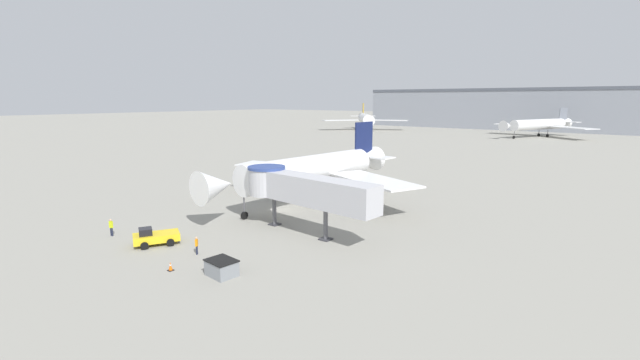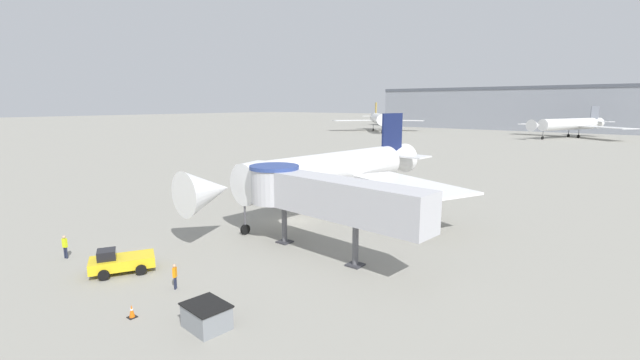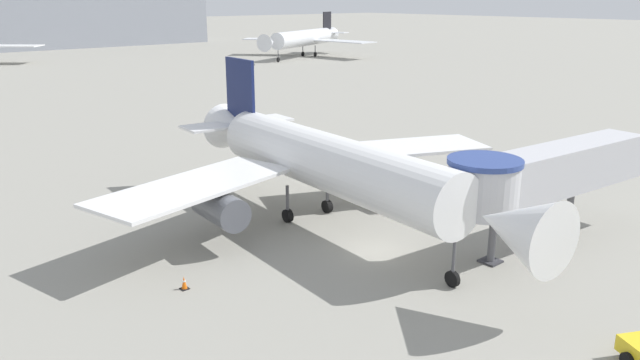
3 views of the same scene
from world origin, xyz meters
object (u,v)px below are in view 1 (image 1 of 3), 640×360
main_airplane (313,170)px  service_container_gray (222,268)px  traffic_cone_apron_front (170,266)px  ground_crew_wing_walker (111,226)px  pushback_tug_yellow (155,237)px  traffic_cone_port_wing (239,191)px  ground_crew_marshaller (197,244)px  background_jet_gray_tail (540,124)px  background_jet_gold_tail (365,119)px  jet_bridge (299,188)px

main_airplane → service_container_gray: bearing=-62.9°
traffic_cone_apron_front → ground_crew_wing_walker: 12.61m
pushback_tug_yellow → main_airplane: bearing=114.7°
service_container_gray → traffic_cone_port_wing: size_ratio=3.52×
main_airplane → ground_crew_marshaller: size_ratio=19.46×
main_airplane → traffic_cone_port_wing: bearing=-164.0°
traffic_cone_apron_front → background_jet_gray_tail: background_jet_gray_tail is taller
traffic_cone_port_wing → ground_crew_marshaller: size_ratio=0.44×
pushback_tug_yellow → background_jet_gray_tail: 151.28m
pushback_tug_yellow → background_jet_gold_tail: 155.33m
main_airplane → jet_bridge: main_airplane is taller
background_jet_gold_tail → background_jet_gray_tail: bearing=-28.7°
traffic_cone_apron_front → traffic_cone_port_wing: bearing=127.2°
background_jet_gray_tail → traffic_cone_port_wing: bearing=-73.7°
main_airplane → background_jet_gold_tail: background_jet_gold_tail is taller
service_container_gray → traffic_cone_apron_front: size_ratio=3.44×
ground_crew_marshaller → background_jet_gold_tail: bearing=170.3°
jet_bridge → background_jet_gold_tail: bearing=124.0°
jet_bridge → traffic_cone_apron_front: bearing=-91.4°
ground_crew_wing_walker → background_jet_gray_tail: (9.95, 152.43, 3.58)m
traffic_cone_apron_front → ground_crew_marshaller: size_ratio=0.45×
pushback_tug_yellow → background_jet_gray_tail: (4.14, 151.17, 3.84)m
background_jet_gray_tail → service_container_gray: bearing=-64.7°
traffic_cone_port_wing → background_jet_gold_tail: (-53.20, 121.37, 4.81)m
pushback_tug_yellow → traffic_cone_port_wing: 22.80m
jet_bridge → traffic_cone_apron_front: size_ratio=22.57×
ground_crew_wing_walker → background_jet_gray_tail: background_jet_gray_tail is taller
service_container_gray → traffic_cone_port_wing: 30.07m
traffic_cone_port_wing → ground_crew_marshaller: (16.04, -19.39, 0.59)m
background_jet_gold_tail → background_jet_gray_tail: background_jet_gold_tail is taller
service_container_gray → background_jet_gray_tail: (-6.61, 152.12, 3.95)m
main_airplane → background_jet_gray_tail: 128.74m
main_airplane → pushback_tug_yellow: main_airplane is taller
background_jet_gray_tail → traffic_cone_apron_front: bearing=-66.3°
pushback_tug_yellow → ground_crew_marshaller: 5.39m
main_airplane → traffic_cone_apron_front: bearing=-72.9°
traffic_cone_port_wing → traffic_cone_apron_front: bearing=-52.8°
pushback_tug_yellow → traffic_cone_port_wing: bearing=145.7°
main_airplane → background_jet_gray_tail: background_jet_gray_tail is taller
background_jet_gray_tail → ground_crew_marshaller: bearing=-66.7°
pushback_tug_yellow → service_container_gray: size_ratio=1.83×
traffic_cone_port_wing → ground_crew_wing_walker: size_ratio=0.41×
jet_bridge → ground_crew_marshaller: size_ratio=10.19×
service_container_gray → ground_crew_marshaller: (-5.41, 1.69, 0.29)m
traffic_cone_port_wing → ground_crew_wing_walker: ground_crew_wing_walker is taller
jet_bridge → ground_crew_marshaller: 11.56m
background_jet_gold_tail → background_jet_gray_tail: 68.73m
ground_crew_wing_walker → background_jet_gray_tail: size_ratio=0.05×
jet_bridge → traffic_cone_apron_front: jet_bridge is taller
background_jet_gold_tail → main_airplane: bearing=-98.1°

